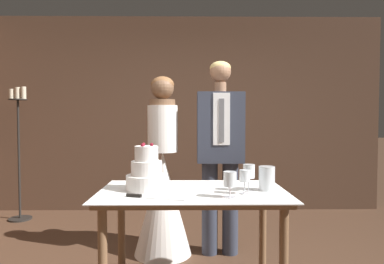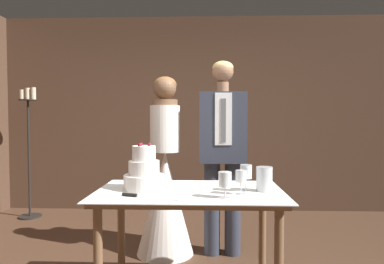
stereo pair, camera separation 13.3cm
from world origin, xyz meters
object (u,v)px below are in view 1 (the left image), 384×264
at_px(tiered_cake, 147,173).
at_px(candle_stand, 19,151).
at_px(cake_knife, 144,197).
at_px(groom, 220,147).
at_px(bride, 163,189).
at_px(wine_glass_near, 249,173).
at_px(cake_table, 193,206).
at_px(wine_glass_middle, 230,180).
at_px(hurricane_candle, 267,179).
at_px(wine_glass_far, 245,177).

xyz_separation_m(tiered_cake, candle_stand, (-1.85, 1.98, -0.03)).
distance_m(cake_knife, groom, 1.26).
bearing_deg(bride, wine_glass_near, -54.38).
height_order(cake_table, wine_glass_middle, wine_glass_middle).
bearing_deg(wine_glass_middle, hurricane_candle, 36.18).
relative_size(bride, candle_stand, 1.00).
xyz_separation_m(tiered_cake, groom, (0.59, 0.86, 0.10)).
bearing_deg(cake_knife, wine_glass_middle, 17.65).
xyz_separation_m(wine_glass_far, groom, (-0.07, 1.00, 0.11)).
bearing_deg(groom, candle_stand, 155.35).
height_order(hurricane_candle, groom, groom).
relative_size(cake_table, wine_glass_middle, 7.85).
relative_size(tiered_cake, hurricane_candle, 1.96).
distance_m(tiered_cake, candle_stand, 2.70).
distance_m(wine_glass_middle, wine_glass_far, 0.15).
relative_size(wine_glass_far, candle_stand, 0.09).
relative_size(cake_knife, wine_glass_middle, 2.30).
bearing_deg(wine_glass_middle, groom, 87.76).
xyz_separation_m(wine_glass_middle, candle_stand, (-2.39, 2.21, -0.02)).
distance_m(tiered_cake, bride, 0.91).
distance_m(cake_table, groom, 0.99).
height_order(wine_glass_far, groom, groom).
height_order(cake_table, wine_glass_far, wine_glass_far).
bearing_deg(candle_stand, bride, -30.52).
bearing_deg(wine_glass_near, candle_stand, 141.50).
distance_m(hurricane_candle, candle_stand, 3.34).
xyz_separation_m(wine_glass_near, bride, (-0.65, 0.91, -0.30)).
bearing_deg(tiered_cake, cake_table, -5.67).
bearing_deg(cake_knife, hurricane_candle, 31.39).
distance_m(groom, candle_stand, 2.68).
relative_size(cake_table, tiered_cake, 3.92).
xyz_separation_m(wine_glass_far, hurricane_candle, (0.17, 0.10, -0.03)).
bearing_deg(cake_knife, candle_stand, 146.85).
xyz_separation_m(wine_glass_far, bride, (-0.61, 1.00, -0.28)).
relative_size(wine_glass_middle, candle_stand, 0.10).
height_order(groom, candle_stand, groom).
relative_size(cake_knife, groom, 0.20).
height_order(cake_knife, wine_glass_far, wine_glass_far).
distance_m(cake_table, wine_glass_middle, 0.37).
distance_m(hurricane_candle, bride, 1.21).
distance_m(tiered_cake, wine_glass_near, 0.70).
height_order(wine_glass_near, wine_glass_middle, wine_glass_near).
bearing_deg(wine_glass_middle, wine_glass_far, 42.16).
bearing_deg(groom, wine_glass_near, -83.12).
bearing_deg(candle_stand, wine_glass_far, -40.27).
distance_m(cake_knife, wine_glass_middle, 0.54).
relative_size(cake_knife, bride, 0.22).
bearing_deg(bride, tiered_cake, -93.13).
xyz_separation_m(cake_knife, wine_glass_near, (0.69, 0.20, 0.12)).
bearing_deg(groom, wine_glass_middle, -92.24).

